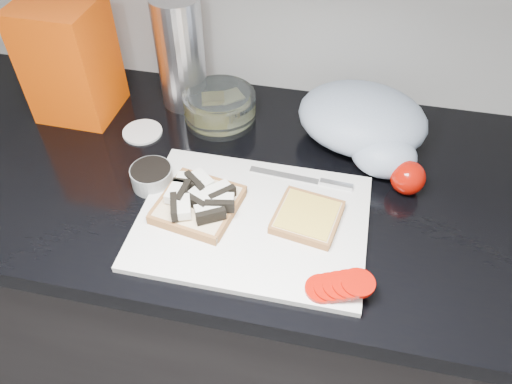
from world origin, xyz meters
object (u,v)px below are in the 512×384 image
bread_bag (70,60)px  cutting_board (252,221)px  steel_canister (180,53)px  glass_bowl (220,107)px

bread_bag → cutting_board: bearing=-28.5°
bread_bag → steel_canister: bearing=20.8°
cutting_board → glass_bowl: size_ratio=2.58×
cutting_board → glass_bowl: (-0.13, 0.28, 0.03)m
cutting_board → steel_canister: bearing=124.7°
glass_bowl → bread_bag: bread_bag is taller
glass_bowl → steel_canister: size_ratio=0.64×
glass_bowl → steel_canister: steel_canister is taller
glass_bowl → bread_bag: bearing=-175.0°
glass_bowl → bread_bag: (-0.31, -0.03, 0.09)m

